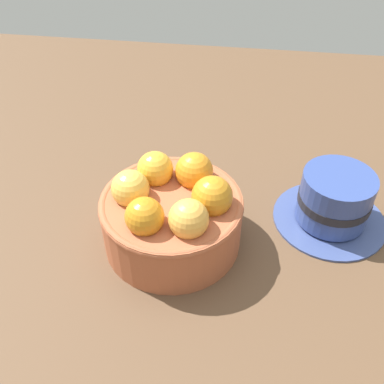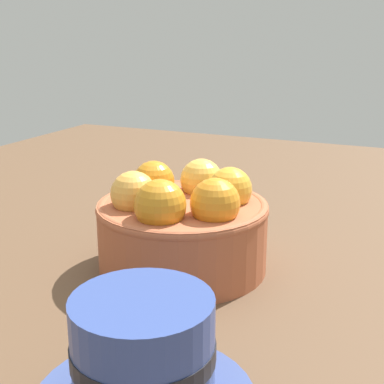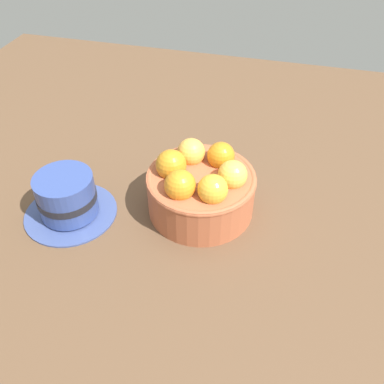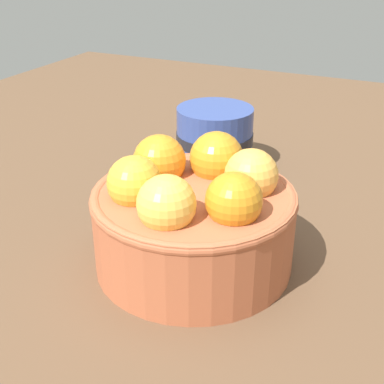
# 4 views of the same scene
# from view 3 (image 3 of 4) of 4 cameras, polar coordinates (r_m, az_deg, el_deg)

# --- Properties ---
(ground_plane) EXTENTS (1.33, 1.15, 0.04)m
(ground_plane) POSITION_cam_3_polar(r_m,az_deg,el_deg) (0.67, 1.16, -3.39)
(ground_plane) COLOR brown
(terracotta_bowl) EXTENTS (0.16, 0.16, 0.10)m
(terracotta_bowl) POSITION_cam_3_polar(r_m,az_deg,el_deg) (0.63, 1.19, 0.70)
(terracotta_bowl) COLOR #AD5938
(terracotta_bowl) RESTS_ON ground_plane
(coffee_cup) EXTENTS (0.14, 0.14, 0.07)m
(coffee_cup) POSITION_cam_3_polar(r_m,az_deg,el_deg) (0.65, -16.55, -0.80)
(coffee_cup) COLOR #3C4C84
(coffee_cup) RESTS_ON ground_plane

